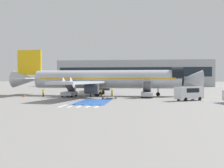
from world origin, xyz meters
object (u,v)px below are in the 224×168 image
service_van_2 (189,92)px  ground_crew_3 (101,92)px  terminal_building (134,73)px  boarding_stairs_forward (147,93)px  fuel_tanker (94,85)px  boarding_stairs_aft (69,92)px  ground_crew_2 (112,93)px  baggage_cart (109,97)px  ground_crew_0 (91,92)px  traffic_cone_0 (24,96)px  ground_crew_1 (43,92)px  airliner (104,79)px

service_van_2 → ground_crew_3: 18.29m
terminal_building → ground_crew_3: bearing=-93.0°
boarding_stairs_forward → fuel_tanker: boarding_stairs_forward is taller
boarding_stairs_aft → fuel_tanker: boarding_stairs_aft is taller
boarding_stairs_forward → ground_crew_2: bearing=-171.2°
baggage_cart → ground_crew_2: ground_crew_2 is taller
ground_crew_0 → traffic_cone_0: (-13.55, -0.44, -0.80)m
terminal_building → traffic_cone_0: bearing=-103.6°
ground_crew_3 → baggage_cart: bearing=109.6°
service_van_2 → traffic_cone_0: (-31.54, 5.14, -1.12)m
ground_crew_2 → traffic_cone_0: 17.79m
fuel_tanker → service_van_2: fuel_tanker is taller
ground_crew_2 → traffic_cone_0: size_ratio=3.23×
boarding_stairs_aft → fuel_tanker: (-0.04, 26.81, 0.80)m
boarding_stairs_forward → ground_crew_1: boarding_stairs_forward is taller
boarding_stairs_aft → ground_crew_1: 5.34m
boarding_stairs_aft → ground_crew_0: bearing=-14.2°
ground_crew_3 → ground_crew_1: bearing=7.9°
traffic_cone_0 → terminal_building: 82.55m
airliner → fuel_tanker: size_ratio=3.99×
boarding_stairs_forward → baggage_cart: size_ratio=1.78×
boarding_stairs_forward → ground_crew_0: 11.08m
boarding_stairs_forward → ground_crew_2: 6.88m
airliner → boarding_stairs_forward: airliner is taller
traffic_cone_0 → fuel_tanker: bearing=72.8°
ground_crew_3 → traffic_cone_0: size_ratio=3.45×
service_van_2 → baggage_cart: bearing=45.8°
service_van_2 → traffic_cone_0: size_ratio=10.07×
baggage_cart → ground_crew_3: bearing=-28.0°
baggage_cart → ground_crew_3: ground_crew_3 is taller
service_van_2 → boarding_stairs_forward: bearing=12.0°
boarding_stairs_forward → ground_crew_2: size_ratio=3.15×
ground_crew_0 → ground_crew_1: ground_crew_0 is taller
fuel_tanker → ground_crew_2: 29.41m
airliner → fuel_tanker: (-6.53, 22.39, -1.77)m
ground_crew_1 → baggage_cart: bearing=8.3°
ground_crew_2 → fuel_tanker: bearing=-89.7°
airliner → terminal_building: 74.06m
ground_crew_0 → terminal_building: terminal_building is taller
boarding_stairs_aft → ground_crew_0: 4.85m
ground_crew_2 → terminal_building: 79.71m
ground_crew_1 → ground_crew_2: ground_crew_2 is taller
boarding_stairs_aft → service_van_2: (22.68, -6.84, 0.39)m
ground_crew_0 → ground_crew_2: bearing=11.2°
service_van_2 → ground_crew_1: bearing=43.2°
service_van_2 → ground_crew_2: bearing=33.2°
fuel_tanker → ground_crew_0: (4.72, -28.07, -0.73)m
airliner → boarding_stairs_forward: (9.23, -4.66, -2.61)m
ground_crew_2 → boarding_stairs_aft: bearing=-25.0°
ground_crew_0 → ground_crew_3: ground_crew_0 is taller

